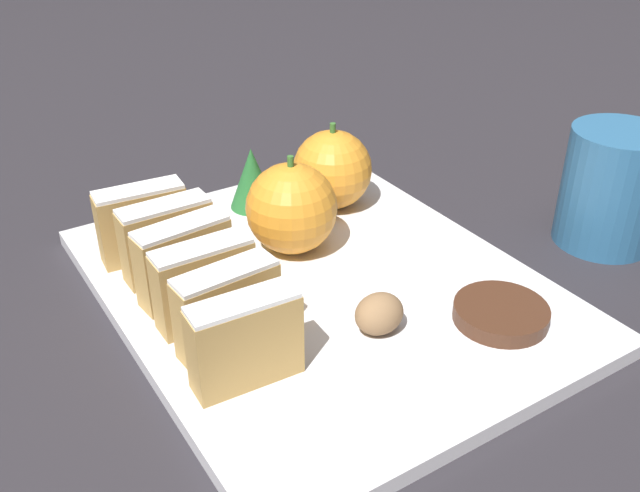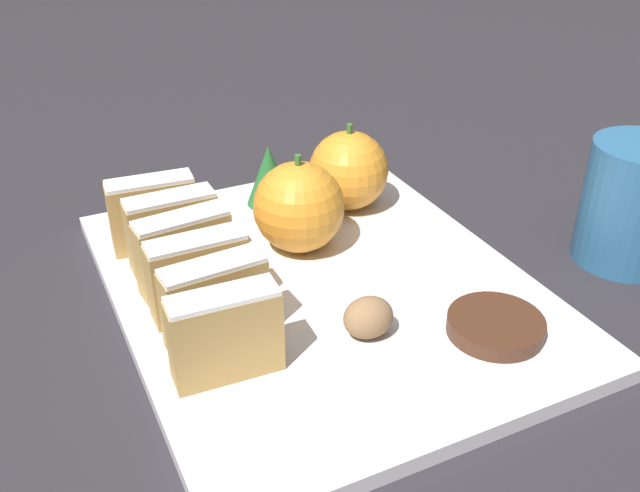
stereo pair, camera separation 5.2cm
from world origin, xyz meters
name	(u,v)px [view 2 (the right image)]	position (x,y,z in m)	size (l,w,h in m)	color
ground_plane	(320,293)	(0.00, 0.00, 0.00)	(6.00, 6.00, 0.00)	#28262B
serving_platter	(320,287)	(0.00, 0.00, 0.01)	(0.29, 0.36, 0.01)	white
stollen_slice_front	(225,335)	(-0.10, -0.07, 0.04)	(0.07, 0.03, 0.06)	tan
stollen_slice_second	(215,303)	(-0.09, -0.04, 0.04)	(0.07, 0.03, 0.06)	tan
stollen_slice_third	(199,276)	(-0.09, 0.00, 0.04)	(0.07, 0.02, 0.06)	tan
stollen_slice_fourth	(184,253)	(-0.09, 0.03, 0.04)	(0.07, 0.03, 0.06)	tan
stollen_slice_fifth	(173,231)	(-0.09, 0.07, 0.04)	(0.07, 0.02, 0.06)	tan
stollen_slice_sixth	(153,213)	(-0.10, 0.10, 0.04)	(0.07, 0.03, 0.06)	tan
orange_near	(349,170)	(0.08, 0.10, 0.05)	(0.07, 0.07, 0.08)	orange
orange_far	(299,207)	(0.01, 0.05, 0.05)	(0.07, 0.07, 0.08)	orange
walnut	(368,317)	(0.00, -0.07, 0.03)	(0.03, 0.03, 0.03)	#8E6B47
chocolate_cookie	(496,326)	(0.08, -0.11, 0.02)	(0.07, 0.07, 0.01)	#472819
evergreen_sprig	(269,175)	(0.01, 0.13, 0.04)	(0.04, 0.04, 0.06)	#23662D
coffee_mug	(636,203)	(0.25, -0.06, 0.05)	(0.11, 0.08, 0.10)	#2D6693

